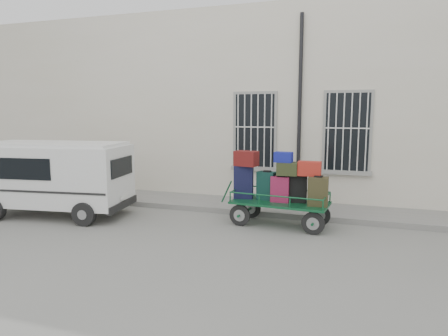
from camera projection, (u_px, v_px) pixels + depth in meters
name	position (u px, v px, depth m)	size (l,w,h in m)	color
ground	(240.00, 230.00, 9.57)	(80.00, 80.00, 0.00)	slate
building	(283.00, 107.00, 14.32)	(24.00, 5.15, 6.00)	beige
sidewalk	(261.00, 207.00, 11.63)	(24.00, 1.70, 0.15)	slate
luggage_cart	(279.00, 188.00, 9.86)	(2.82, 1.29, 1.85)	black
van	(55.00, 174.00, 10.83)	(4.16, 2.22, 2.00)	silver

